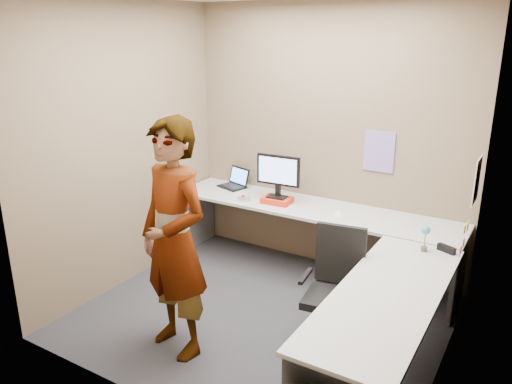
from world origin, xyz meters
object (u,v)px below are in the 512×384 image
Objects in this scene: office_chair at (334,299)px; person at (174,240)px; desk at (327,250)px; monitor at (278,173)px.

person reaches higher than office_chair.
desk is 6.45× the size of monitor.
desk is 3.16× the size of office_chair.
office_chair is (0.25, -0.42, -0.20)m from desk.
office_chair is at bearing -46.00° from monitor.
desk is 1.05m from monitor.
office_chair is (1.03, -0.95, -0.66)m from monitor.
person reaches higher than monitor.
person reaches higher than desk.
office_chair is 1.34m from person.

